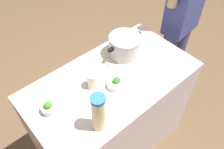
# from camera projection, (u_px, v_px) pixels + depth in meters

# --- Properties ---
(ground_plane) EXTENTS (8.00, 8.00, 0.00)m
(ground_plane) POSITION_uv_depth(u_px,v_px,m) (112.00, 138.00, 2.32)
(ground_plane) COLOR brown
(counter_slab) EXTENTS (1.26, 0.68, 0.91)m
(counter_slab) POSITION_uv_depth(u_px,v_px,m) (112.00, 114.00, 1.99)
(counter_slab) COLOR beige
(counter_slab) RESTS_ON ground_plane
(dish_cloth) EXTENTS (0.35, 0.31, 0.01)m
(dish_cloth) POSITION_uv_depth(u_px,v_px,m) (124.00, 54.00, 1.82)
(dish_cloth) COLOR beige
(dish_cloth) RESTS_ON counter_slab
(cooking_pot) EXTENTS (0.32, 0.25, 0.16)m
(cooking_pot) POSITION_uv_depth(u_px,v_px,m) (125.00, 45.00, 1.76)
(cooking_pot) COLOR #B7B7BC
(cooking_pot) RESTS_ON dish_cloth
(lemonade_pitcher) EXTENTS (0.09, 0.09, 0.28)m
(lemonade_pitcher) POSITION_uv_depth(u_px,v_px,m) (99.00, 113.00, 1.29)
(lemonade_pitcher) COLOR beige
(lemonade_pitcher) RESTS_ON counter_slab
(mason_jar) EXTENTS (0.08, 0.08, 0.11)m
(mason_jar) POSITION_uv_depth(u_px,v_px,m) (92.00, 80.00, 1.57)
(mason_jar) COLOR beige
(mason_jar) RESTS_ON counter_slab
(broccoli_bowl_front) EXTENTS (0.12, 0.12, 0.07)m
(broccoli_bowl_front) POSITION_uv_depth(u_px,v_px,m) (116.00, 83.00, 1.59)
(broccoli_bowl_front) COLOR silver
(broccoli_bowl_front) RESTS_ON counter_slab
(broccoli_bowl_center) EXTENTS (0.11, 0.11, 0.09)m
(broccoli_bowl_center) POSITION_uv_depth(u_px,v_px,m) (50.00, 107.00, 1.45)
(broccoli_bowl_center) COLOR silver
(broccoli_bowl_center) RESTS_ON counter_slab
(person_cook) EXTENTS (0.50, 0.23, 1.64)m
(person_cook) POSITION_uv_depth(u_px,v_px,m) (181.00, 20.00, 2.13)
(person_cook) COLOR #484772
(person_cook) RESTS_ON ground_plane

